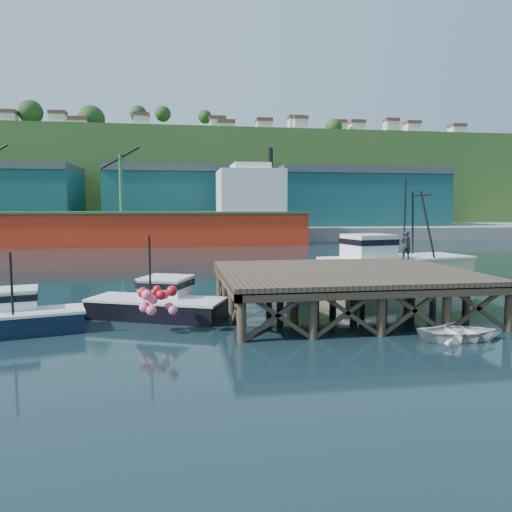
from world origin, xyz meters
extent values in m
plane|color=black|center=(0.00, 0.00, 0.00)|extent=(300.00, 300.00, 0.00)
cube|color=brown|center=(5.50, 0.00, 2.00)|extent=(12.00, 10.00, 0.25)
cube|color=#473828|center=(5.50, -4.85, 1.75)|extent=(12.00, 0.30, 0.35)
cylinder|color=#473828|center=(-0.20, -4.70, 0.80)|extent=(0.36, 0.36, 2.60)
cylinder|color=#473828|center=(11.20, -4.70, 0.80)|extent=(0.36, 0.36, 2.60)
cylinder|color=#473828|center=(-0.20, 4.70, 0.80)|extent=(0.36, 0.36, 2.60)
cylinder|color=#473828|center=(11.20, 4.70, 0.80)|extent=(0.36, 0.36, 2.60)
cube|color=gray|center=(0.00, 70.00, 1.00)|extent=(160.00, 40.00, 2.00)
cube|color=#1B5559|center=(0.00, 65.00, 6.50)|extent=(28.00, 16.00, 9.00)
cube|color=#1B5559|center=(30.00, 65.00, 6.50)|extent=(30.00, 16.00, 9.00)
cube|color=red|center=(-12.00, 48.00, 2.20)|extent=(55.00, 9.50, 4.40)
cube|color=#26592D|center=(-12.00, 48.00, 4.50)|extent=(55.50, 10.00, 0.30)
cube|color=silver|center=(8.00, 48.00, 7.50)|extent=(9.00, 9.00, 6.00)
cube|color=silver|center=(8.00, 48.00, 10.80)|extent=(5.00, 7.00, 1.20)
cylinder|color=black|center=(11.00, 48.00, 12.50)|extent=(0.70, 0.70, 2.50)
cube|color=#2D511E|center=(0.00, 100.00, 11.00)|extent=(220.00, 50.00, 22.00)
cube|color=#0E1B32|center=(-9.30, -1.94, 0.42)|extent=(5.68, 3.18, 0.83)
cube|color=silver|center=(-9.30, -1.94, 0.85)|extent=(5.80, 3.24, 0.11)
cube|color=silver|center=(-9.53, -1.00, 1.25)|extent=(2.12, 2.12, 0.83)
cube|color=black|center=(-9.53, -1.00, 1.44)|extent=(2.24, 2.24, 0.28)
cylinder|color=black|center=(-9.17, -2.46, 2.13)|extent=(0.10, 0.10, 2.59)
cube|color=black|center=(-3.61, 0.13, 0.43)|extent=(6.65, 4.57, 0.86)
cube|color=silver|center=(-3.61, 0.13, 0.88)|extent=(6.78, 4.66, 0.12)
cube|color=silver|center=(-3.17, 1.17, 1.30)|extent=(2.72, 2.72, 0.86)
cube|color=black|center=(-3.17, 1.17, 1.49)|extent=(2.87, 2.87, 0.29)
cylinder|color=black|center=(-3.85, -0.44, 2.40)|extent=(0.10, 0.10, 3.07)
sphere|color=#FF5D88|center=(-3.79, -2.55, 1.06)|extent=(0.40, 0.40, 0.40)
sphere|color=#FF5D88|center=(-2.92, -2.36, 1.25)|extent=(0.40, 0.40, 0.40)
sphere|color=red|center=(-3.31, -2.84, 1.44)|extent=(0.40, 0.40, 0.40)
cube|color=beige|center=(12.41, 8.75, 0.85)|extent=(10.95, 5.75, 1.70)
cube|color=silver|center=(12.41, 8.75, 1.75)|extent=(11.17, 5.98, 0.14)
cube|color=silver|center=(10.05, 8.75, 2.56)|extent=(3.34, 3.20, 1.70)
cube|color=black|center=(10.05, 8.75, 2.94)|extent=(3.46, 3.31, 0.38)
cylinder|color=black|center=(12.89, 8.75, 4.26)|extent=(0.12, 0.12, 5.68)
imported|color=silver|center=(8.26, -5.80, 0.32)|extent=(3.28, 2.44, 0.65)
imported|color=black|center=(10.90, 4.40, 2.97)|extent=(0.63, 0.43, 1.69)
camera|label=1|loc=(-2.67, -23.46, 5.19)|focal=35.00mm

